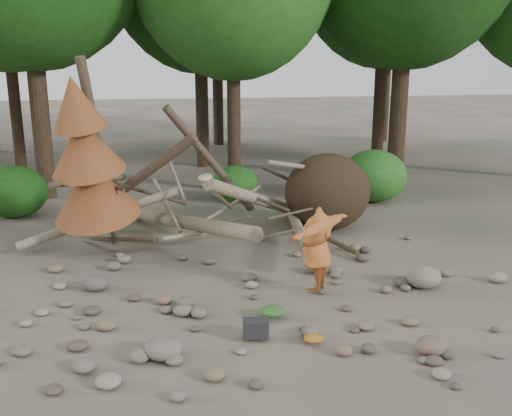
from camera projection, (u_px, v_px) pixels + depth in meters
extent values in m
plane|color=#514C44|center=(263.00, 305.00, 10.14)|extent=(120.00, 120.00, 0.00)
ellipsoid|color=#332619|center=(327.00, 192.00, 14.47)|extent=(2.20, 1.87, 1.98)
cylinder|color=gray|center=(188.00, 223.00, 13.33)|extent=(2.61, 5.11, 1.08)
cylinder|color=gray|center=(259.00, 200.00, 14.06)|extent=(3.18, 3.71, 1.90)
cylinder|color=brown|center=(134.00, 182.00, 13.74)|extent=(3.08, 1.91, 2.49)
cylinder|color=gray|center=(297.00, 227.00, 13.68)|extent=(1.13, 4.98, 0.43)
cylinder|color=brown|center=(211.00, 161.00, 14.19)|extent=(2.39, 1.03, 2.89)
cylinder|color=gray|center=(100.00, 218.00, 13.19)|extent=(3.71, 0.86, 1.20)
cylinder|color=#4C3F30|center=(123.00, 239.00, 12.91)|extent=(1.52, 1.70, 0.49)
cylinder|color=gray|center=(234.00, 203.00, 14.16)|extent=(1.57, 0.85, 0.69)
cylinder|color=#4C3F30|center=(291.00, 181.00, 14.84)|extent=(1.92, 1.25, 1.10)
cylinder|color=gray|center=(177.00, 179.00, 13.53)|extent=(0.37, 1.42, 0.85)
cylinder|color=#4C3F30|center=(325.00, 237.00, 13.56)|extent=(0.79, 2.54, 0.12)
cylinder|color=gray|center=(199.00, 234.00, 12.82)|extent=(1.78, 1.11, 0.29)
cylinder|color=#4C3F30|center=(100.00, 155.00, 12.65)|extent=(0.67, 1.13, 4.35)
cone|color=brown|center=(94.00, 189.00, 12.50)|extent=(2.06, 2.13, 1.86)
cone|color=brown|center=(84.00, 145.00, 12.03)|extent=(1.71, 1.78, 1.65)
cone|color=brown|center=(75.00, 102.00, 11.61)|extent=(1.23, 1.30, 1.41)
cylinder|color=#38281C|center=(34.00, 52.00, 17.09)|extent=(0.56, 0.56, 8.96)
cylinder|color=#38281C|center=(234.00, 82.00, 18.18)|extent=(0.44, 0.44, 7.14)
cylinder|color=#38281C|center=(402.00, 46.00, 19.61)|extent=(0.60, 0.60, 9.45)
cylinder|color=#38281C|center=(12.00, 74.00, 20.78)|extent=(0.42, 0.42, 7.56)
cylinder|color=#38281C|center=(201.00, 60.00, 22.66)|extent=(0.52, 0.52, 8.54)
cylinder|color=#38281C|center=(381.00, 65.00, 23.76)|extent=(0.50, 0.50, 8.12)
cylinder|color=#38281C|center=(217.00, 58.00, 28.90)|extent=(0.54, 0.54, 8.75)
cylinder|color=#38281C|center=(387.00, 67.00, 30.26)|extent=(0.46, 0.46, 7.84)
ellipsoid|color=#1A4A13|center=(14.00, 192.00, 15.75)|extent=(1.80, 1.80, 1.44)
ellipsoid|color=#235E1B|center=(235.00, 184.00, 17.56)|extent=(1.40, 1.40, 1.12)
ellipsoid|color=#2C6F22|center=(374.00, 176.00, 17.54)|extent=(2.00, 2.00, 1.60)
imported|color=#AD5A27|center=(317.00, 249.00, 10.45)|extent=(1.79, 1.73, 1.59)
cylinder|color=tan|center=(205.00, 177.00, 10.20)|extent=(0.26, 0.25, 0.13)
cube|color=black|center=(256.00, 332.00, 8.85)|extent=(0.44, 0.33, 0.27)
ellipsoid|color=#2E5D25|center=(272.00, 314.00, 9.59)|extent=(0.47, 0.39, 0.17)
ellipsoid|color=#A4641C|center=(314.00, 341.00, 8.71)|extent=(0.32, 0.26, 0.11)
ellipsoid|color=slate|center=(164.00, 348.00, 8.27)|extent=(0.56, 0.51, 0.34)
ellipsoid|color=brown|center=(431.00, 346.00, 8.40)|extent=(0.46, 0.42, 0.28)
ellipsoid|color=gray|center=(423.00, 277.00, 10.90)|extent=(0.69, 0.62, 0.41)
ellipsoid|color=#5D544E|center=(95.00, 283.00, 10.77)|extent=(0.48, 0.43, 0.29)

